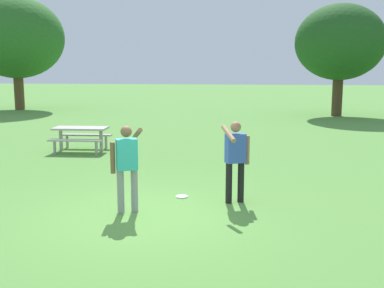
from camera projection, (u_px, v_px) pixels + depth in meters
name	position (u px, v px, depth m)	size (l,w,h in m)	color
ground_plane	(147.00, 214.00, 8.79)	(120.00, 120.00, 0.00)	#568E3D
person_thrower	(127.00, 162.00, 8.75)	(0.57, 0.81, 1.64)	gray
person_catcher	(236.00, 156.00, 9.37)	(0.57, 0.81, 1.64)	black
frisbee	(182.00, 197.00, 9.91)	(0.25, 0.25, 0.03)	white
picnic_table_near	(81.00, 134.00, 15.15)	(1.75, 1.48, 0.77)	#B2ADA3
tree_tall_left	(16.00, 38.00, 28.72)	(5.79, 5.79, 6.86)	brown
tree_broad_center	(340.00, 43.00, 25.15)	(4.74, 4.74, 5.96)	#4C3823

